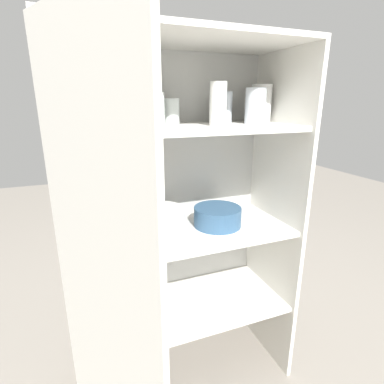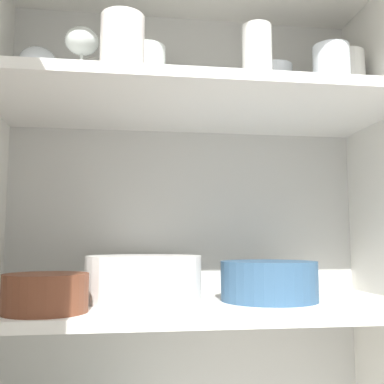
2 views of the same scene
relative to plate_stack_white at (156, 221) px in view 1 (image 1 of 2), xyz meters
name	(u,v)px [view 1 (image 1 of 2)]	position (x,y,z in m)	size (l,w,h in m)	color
cupboard_back_panel	(170,216)	(0.11, 0.17, -0.06)	(0.87, 0.02, 1.39)	silver
cupboard_side_left	(69,251)	(-0.32, -0.03, -0.06)	(0.02, 0.41, 1.39)	white
cupboard_side_right	(273,218)	(0.53, -0.03, -0.06)	(0.02, 0.41, 1.39)	white
cupboard_top_panel	(182,38)	(0.11, -0.03, 0.65)	(0.87, 0.41, 0.02)	white
shelf_board_lower	(184,306)	(0.11, -0.03, -0.41)	(0.84, 0.37, 0.02)	white
shelf_board_middle	(184,232)	(0.11, -0.03, -0.06)	(0.84, 0.37, 0.02)	white
shelf_board_upper	(183,128)	(0.11, -0.03, 0.35)	(0.84, 0.37, 0.02)	white
cupboard_door	(106,318)	(-0.24, -0.43, -0.06)	(0.20, 0.40, 1.39)	silver
tumbler_glass_0	(143,110)	(-0.01, 0.08, 0.41)	(0.08, 0.08, 0.10)	white
tumbler_glass_1	(218,104)	(0.22, -0.07, 0.44)	(0.06, 0.06, 0.15)	white
tumbler_glass_2	(171,111)	(0.09, 0.06, 0.41)	(0.06, 0.06, 0.09)	white
tumbler_glass_3	(255,106)	(0.40, -0.03, 0.43)	(0.08, 0.08, 0.13)	white
tumbler_glass_4	(146,108)	(-0.05, -0.12, 0.43)	(0.08, 0.08, 0.13)	silver
tumbler_glass_5	(222,107)	(0.30, 0.06, 0.42)	(0.08, 0.08, 0.12)	white
tumbler_glass_6	(153,109)	(0.00, -0.02, 0.42)	(0.08, 0.08, 0.11)	white
tumbler_glass_7	(261,104)	(0.47, 0.03, 0.44)	(0.08, 0.08, 0.15)	white
wine_glass_0	(117,102)	(-0.11, 0.06, 0.44)	(0.06, 0.06, 0.12)	white
wine_glass_1	(79,98)	(-0.23, 0.06, 0.46)	(0.08, 0.08, 0.13)	white
wine_glass_2	(114,96)	(-0.13, -0.03, 0.46)	(0.07, 0.07, 0.14)	white
plate_stack_white	(156,221)	(0.00, 0.00, 0.00)	(0.23, 0.23, 0.09)	white
mixing_bowl_large	(217,216)	(0.25, -0.03, 0.00)	(0.19, 0.19, 0.08)	#33567A
serving_bowl_small	(117,244)	(-0.17, -0.13, -0.01)	(0.14, 0.14, 0.06)	brown
coffee_mug_primary	(133,310)	(-0.12, -0.04, -0.35)	(0.12, 0.08, 0.09)	teal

